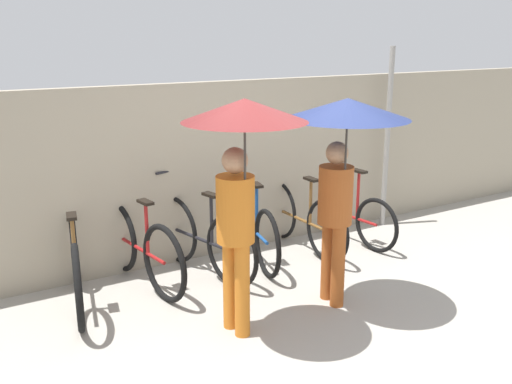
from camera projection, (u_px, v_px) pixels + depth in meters
name	position (u px, v px, depth m)	size (l,w,h in m)	color
ground_plane	(323.00, 333.00, 4.92)	(30.00, 30.00, 0.00)	#9E998E
back_wall	(208.00, 171.00, 6.48)	(11.32, 0.12, 2.00)	gray
parked_bicycle_0	(76.00, 263.00, 5.41)	(0.55, 1.85, 1.05)	black
parked_bicycle_1	(140.00, 248.00, 5.80)	(0.44, 1.73, 0.97)	black
parked_bicycle_2	(202.00, 238.00, 6.07)	(0.55, 1.68, 1.08)	black
parked_bicycle_3	(251.00, 226.00, 6.47)	(0.53, 1.76, 1.09)	black
parked_bicycle_4	(301.00, 218.00, 6.77)	(0.44, 1.72, 1.01)	black
parked_bicycle_5	(346.00, 213.00, 7.07)	(0.44, 1.62, 1.08)	black
pedestrian_leading	(241.00, 154.00, 4.48)	(0.99, 0.99, 2.03)	#C66B1E
pedestrian_center	(344.00, 141.00, 5.01)	(1.09, 1.09, 1.97)	#9E4C1E
awning_pole	(387.00, 139.00, 7.44)	(0.07, 0.07, 2.36)	gray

